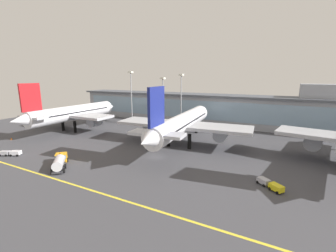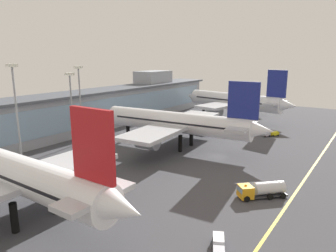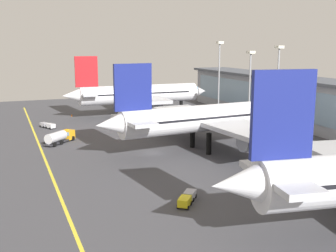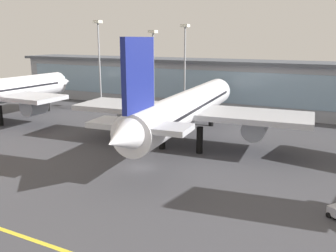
% 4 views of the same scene
% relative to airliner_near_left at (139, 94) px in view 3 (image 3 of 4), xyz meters
% --- Properties ---
extents(ground_plane, '(196.89, 196.89, 0.00)m').
position_rel_airliner_near_left_xyz_m(ground_plane, '(45.47, -11.58, -7.08)').
color(ground_plane, '#424247').
extents(taxiway_centreline_stripe, '(157.51, 0.50, 0.01)m').
position_rel_airliner_near_left_xyz_m(taxiway_centreline_stripe, '(45.47, -33.58, -7.08)').
color(taxiway_centreline_stripe, yellow).
rests_on(taxiway_centreline_stripe, ground).
extents(airliner_near_left, '(33.86, 47.66, 19.32)m').
position_rel_airliner_near_left_xyz_m(airliner_near_left, '(0.00, 0.00, 0.00)').
color(airliner_near_left, black).
rests_on(airliner_near_left, ground).
extents(airliner_near_right, '(43.09, 53.12, 19.24)m').
position_rel_airliner_near_left_xyz_m(airliner_near_right, '(46.99, 1.87, -0.05)').
color(airliner_near_right, black).
rests_on(airliner_near_right, ground).
extents(fuel_tanker_truck, '(8.14, 8.08, 2.90)m').
position_rel_airliner_near_left_xyz_m(fuel_tanker_truck, '(28.40, -28.70, -5.57)').
color(fuel_tanker_truck, black).
rests_on(fuel_tanker_truck, ground).
extents(baggage_tug_near, '(5.68, 3.96, 1.40)m').
position_rel_airliner_near_left_xyz_m(baggage_tug_near, '(9.11, -29.57, -6.29)').
color(baggage_tug_near, black).
rests_on(baggage_tug_near, ground).
extents(service_truck_far, '(5.32, 4.72, 1.40)m').
position_rel_airliner_near_left_xyz_m(service_truck_far, '(74.30, -16.63, -6.29)').
color(service_truck_far, black).
rests_on(service_truck_far, ground).
extents(apron_light_mast_west, '(1.80, 1.80, 22.51)m').
position_rel_airliner_near_left_xyz_m(apron_light_mast_west, '(34.96, 27.32, 7.76)').
color(apron_light_mast_west, gray).
rests_on(apron_light_mast_west, ground).
extents(apron_light_mast_centre, '(1.80, 1.80, 21.08)m').
position_rel_airliner_near_left_xyz_m(apron_light_mast_centre, '(28.37, 22.93, 6.96)').
color(apron_light_mast_centre, gray).
rests_on(apron_light_mast_centre, ground).
extents(apron_light_mast_east, '(1.80, 1.80, 23.69)m').
position_rel_airliner_near_left_xyz_m(apron_light_mast_east, '(12.56, 21.93, 8.41)').
color(apron_light_mast_east, gray).
rests_on(apron_light_mast_east, ground).
extents(safety_cone, '(0.56, 0.56, 0.69)m').
position_rel_airliner_near_left_xyz_m(safety_cone, '(-7.87, -20.30, -6.73)').
color(safety_cone, orange).
rests_on(safety_cone, ground).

